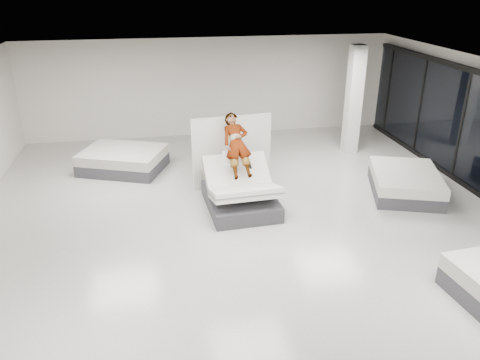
{
  "coord_description": "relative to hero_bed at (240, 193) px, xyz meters",
  "views": [
    {
      "loc": [
        -1.76,
        -8.29,
        4.97
      ],
      "look_at": [
        -0.13,
        0.65,
        1.0
      ],
      "focal_mm": 35.0,
      "sensor_mm": 36.0,
      "label": 1
    }
  ],
  "objects": [
    {
      "name": "column",
      "position": [
        4.0,
        3.19,
        1.21
      ],
      "size": [
        0.4,
        0.4,
        3.2
      ],
      "primitive_type": "cube",
      "color": "silver",
      "rests_on": "floor"
    },
    {
      "name": "hero_bed",
      "position": [
        0.0,
        0.0,
        0.0
      ],
      "size": [
        1.62,
        2.09,
        1.21
      ],
      "color": "#3A3A40",
      "rests_on": "floor"
    },
    {
      "name": "remote",
      "position": [
        0.22,
        -0.02,
        0.65
      ],
      "size": [
        0.06,
        0.14,
        0.08
      ],
      "primitive_type": "cube",
      "rotation": [
        0.35,
        0.0,
        0.06
      ],
      "color": "black",
      "rests_on": "person"
    },
    {
      "name": "flat_bed_left_far",
      "position": [
        -2.77,
        2.87,
        -0.09
      ],
      "size": [
        2.57,
        2.27,
        0.59
      ],
      "color": "#3A3A40",
      "rests_on": "floor"
    },
    {
      "name": "person",
      "position": [
        -0.02,
        0.31,
        0.84
      ],
      "size": [
        0.69,
        1.47,
        1.47
      ],
      "primitive_type": "imported",
      "rotation": [
        0.77,
        0.0,
        0.06
      ],
      "color": "slate",
      "rests_on": "hero_bed"
    },
    {
      "name": "flat_bed_right_far",
      "position": [
        4.16,
        0.05,
        -0.1
      ],
      "size": [
        2.12,
        2.45,
        0.57
      ],
      "color": "#3A3A40",
      "rests_on": "floor"
    },
    {
      "name": "divider_panel",
      "position": [
        0.02,
        1.3,
        0.53
      ],
      "size": [
        2.02,
        0.31,
        1.84
      ],
      "primitive_type": "cube",
      "rotation": [
        0.0,
        0.0,
        0.11
      ],
      "color": "white",
      "rests_on": "floor"
    },
    {
      "name": "room",
      "position": [
        -0.0,
        -1.31,
        1.21
      ],
      "size": [
        14.0,
        14.04,
        3.2
      ],
      "color": "beige",
      "rests_on": "ground"
    }
  ]
}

